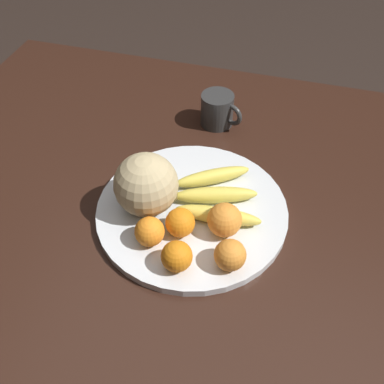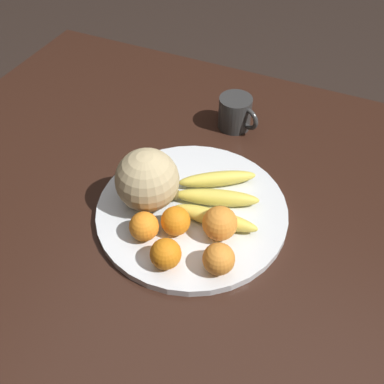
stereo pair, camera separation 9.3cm
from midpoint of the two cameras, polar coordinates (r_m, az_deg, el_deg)
ground_plane at (r=1.59m, az=4.61°, el=-19.25°), size 12.00×12.00×0.00m
kitchen_table at (r=1.05m, az=6.61°, el=-4.91°), size 1.63×1.11×0.70m
fruit_bowl at (r=0.98m, az=2.74°, el=-2.50°), size 0.41×0.41×0.02m
melon at (r=0.93m, az=-2.87°, el=1.38°), size 0.14×0.14×0.14m
banana_bunch at (r=0.97m, az=5.70°, el=-0.93°), size 0.21×0.19×0.04m
orange_front_left at (r=0.90m, az=6.52°, el=-4.13°), size 0.07×0.07×0.07m
orange_front_right at (r=0.85m, az=-0.23°, el=-8.04°), size 0.06×0.06×0.06m
orange_mid_center at (r=0.85m, az=6.58°, el=-8.62°), size 0.06×0.06×0.06m
orange_back_left at (r=0.90m, az=0.85°, el=-3.86°), size 0.06×0.06×0.06m
orange_back_right at (r=0.90m, az=-3.17°, el=-4.55°), size 0.06×0.06×0.06m
ceramic_mug at (r=1.19m, az=7.85°, el=9.82°), size 0.12×0.09×0.09m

